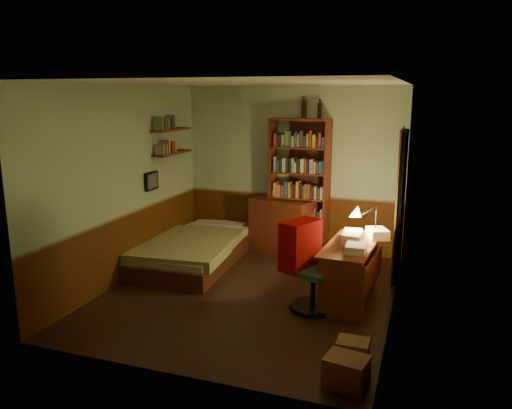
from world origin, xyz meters
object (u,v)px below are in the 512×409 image
(dresser, at_px, (282,226))
(desk_lamp, at_px, (376,213))
(cardboard_box_a, at_px, (346,371))
(mini_stereo, at_px, (280,194))
(bookshelf, at_px, (299,187))
(cardboard_box_b, at_px, (353,351))
(bed, at_px, (195,241))
(office_chair, at_px, (314,270))
(desk, at_px, (350,271))

(dresser, height_order, desk_lamp, desk_lamp)
(desk_lamp, height_order, cardboard_box_a, desk_lamp)
(cardboard_box_a, bearing_deg, mini_stereo, 114.99)
(dresser, distance_m, cardboard_box_a, 3.79)
(dresser, bearing_deg, desk_lamp, -21.53)
(bookshelf, distance_m, desk_lamp, 1.79)
(mini_stereo, bearing_deg, cardboard_box_b, -69.49)
(bookshelf, xyz_separation_m, cardboard_box_b, (1.33, -3.09, -0.95))
(bed, relative_size, bookshelf, 1.05)
(dresser, bearing_deg, bed, -125.98)
(bed, relative_size, cardboard_box_a, 6.24)
(desk_lamp, xyz_separation_m, cardboard_box_b, (0.02, -1.86, -0.91))
(mini_stereo, xyz_separation_m, office_chair, (1.03, -2.12, -0.44))
(office_chair, relative_size, cardboard_box_b, 3.28)
(bed, relative_size, office_chair, 2.28)
(mini_stereo, height_order, desk, mini_stereo)
(dresser, distance_m, mini_stereo, 0.52)
(dresser, distance_m, bookshelf, 0.68)
(dresser, height_order, mini_stereo, mini_stereo)
(office_chair, bearing_deg, desk_lamp, 79.15)
(desk, distance_m, cardboard_box_b, 1.52)
(cardboard_box_b, bearing_deg, desk, 100.18)
(desk_lamp, distance_m, cardboard_box_a, 2.46)
(bed, height_order, dresser, dresser)
(bed, relative_size, desk, 1.69)
(cardboard_box_b, bearing_deg, bookshelf, 113.33)
(bookshelf, relative_size, desk, 1.61)
(office_chair, distance_m, cardboard_box_b, 1.24)
(cardboard_box_a, height_order, cardboard_box_b, cardboard_box_a)
(mini_stereo, height_order, cardboard_box_a, mini_stereo)
(dresser, height_order, cardboard_box_a, dresser)
(bed, bearing_deg, desk_lamp, -7.54)
(bed, distance_m, desk_lamp, 2.75)
(mini_stereo, relative_size, desk_lamp, 0.39)
(dresser, relative_size, office_chair, 0.99)
(cardboard_box_b, bearing_deg, cardboard_box_a, -88.86)
(bookshelf, relative_size, office_chair, 2.16)
(mini_stereo, relative_size, cardboard_box_b, 0.83)
(mini_stereo, height_order, desk_lamp, desk_lamp)
(mini_stereo, height_order, office_chair, mini_stereo)
(cardboard_box_a, bearing_deg, bed, 136.69)
(cardboard_box_a, distance_m, cardboard_box_b, 0.43)
(desk_lamp, bearing_deg, cardboard_box_a, -103.63)
(bed, xyz_separation_m, office_chair, (2.06, -1.10, 0.16))
(desk, xyz_separation_m, office_chair, (-0.35, -0.48, 0.14))
(office_chair, bearing_deg, cardboard_box_b, -34.78)
(cardboard_box_a, bearing_deg, desk, 98.18)
(office_chair, height_order, cardboard_box_b, office_chair)
(mini_stereo, distance_m, desk, 2.23)
(office_chair, height_order, cardboard_box_a, office_chair)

